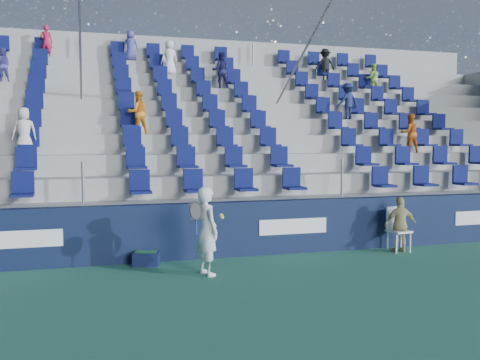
% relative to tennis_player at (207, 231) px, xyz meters
% --- Properties ---
extents(ground, '(70.00, 70.00, 0.00)m').
position_rel_tennis_player_xyz_m(ground, '(0.79, -1.67, -0.84)').
color(ground, '#2D6A50').
rests_on(ground, ground).
extents(sponsor_wall, '(24.00, 0.32, 1.20)m').
position_rel_tennis_player_xyz_m(sponsor_wall, '(0.79, 1.48, -0.24)').
color(sponsor_wall, '#0E1834').
rests_on(sponsor_wall, ground).
extents(grandstand, '(24.00, 8.17, 6.63)m').
position_rel_tennis_player_xyz_m(grandstand, '(0.78, 6.57, 1.30)').
color(grandstand, '#9D9D98').
rests_on(grandstand, ground).
extents(tennis_player, '(0.69, 0.70, 1.67)m').
position_rel_tennis_player_xyz_m(tennis_player, '(0.00, 0.00, 0.00)').
color(tennis_player, white).
rests_on(tennis_player, ground).
extents(line_judge_chair, '(0.51, 0.52, 1.02)m').
position_rel_tennis_player_xyz_m(line_judge_chair, '(4.71, 0.98, -0.26)').
color(line_judge_chair, white).
rests_on(line_judge_chair, ground).
extents(line_judge, '(0.78, 0.42, 1.26)m').
position_rel_tennis_player_xyz_m(line_judge, '(4.71, 0.83, -0.20)').
color(line_judge, tan).
rests_on(line_judge, ground).
extents(ball_bin, '(0.59, 0.47, 0.29)m').
position_rel_tennis_player_xyz_m(ball_bin, '(-1.01, 1.08, -0.68)').
color(ball_bin, '#10173B').
rests_on(ball_bin, ground).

